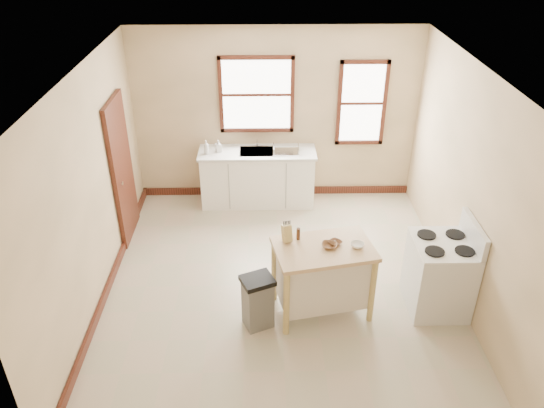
{
  "coord_description": "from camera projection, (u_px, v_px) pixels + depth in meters",
  "views": [
    {
      "loc": [
        -0.21,
        -5.47,
        4.42
      ],
      "look_at": [
        -0.1,
        0.4,
        1.0
      ],
      "focal_mm": 35.0,
      "sensor_mm": 36.0,
      "label": 1
    }
  ],
  "objects": [
    {
      "name": "soap_bottle_a",
      "position": [
        206.0,
        147.0,
        8.25
      ],
      "size": [
        0.1,
        0.1,
        0.22
      ],
      "primitive_type": "imported",
      "rotation": [
        0.0,
        0.0,
        0.22
      ],
      "color": "#B2B2B2",
      "rests_on": "sink_counter"
    },
    {
      "name": "bowl_b",
      "position": [
        335.0,
        243.0,
        6.13
      ],
      "size": [
        0.21,
        0.21,
        0.04
      ],
      "primitive_type": "imported",
      "rotation": [
        0.0,
        0.0,
        0.7
      ],
      "color": "brown",
      "rests_on": "kitchen_island"
    },
    {
      "name": "baseboard_left",
      "position": [
        110.0,
        283.0,
        6.88
      ],
      "size": [
        0.04,
        5.0,
        0.12
      ],
      "primitive_type": "cube",
      "color": "#33160E",
      "rests_on": "ground"
    },
    {
      "name": "window_main",
      "position": [
        257.0,
        95.0,
        8.21
      ],
      "size": [
        1.17,
        0.06,
        1.22
      ],
      "primitive_type": null,
      "color": "#33160E",
      "rests_on": "wall_back"
    },
    {
      "name": "window_side",
      "position": [
        362.0,
        103.0,
        8.31
      ],
      "size": [
        0.77,
        0.06,
        1.37
      ],
      "primitive_type": null,
      "color": "#33160E",
      "rests_on": "wall_back"
    },
    {
      "name": "ceiling",
      "position": [
        282.0,
        74.0,
        5.54
      ],
      "size": [
        5.0,
        5.0,
        0.0
      ],
      "primitive_type": "plane",
      "rotation": [
        3.14,
        0.0,
        0.0
      ],
      "color": "white",
      "rests_on": "ground"
    },
    {
      "name": "baseboard_back",
      "position": [
        276.0,
        190.0,
        9.05
      ],
      "size": [
        4.5,
        0.04,
        0.12
      ],
      "primitive_type": "cube",
      "color": "#33160E",
      "rests_on": "ground"
    },
    {
      "name": "wall_left",
      "position": [
        89.0,
        193.0,
        6.21
      ],
      "size": [
        0.04,
        5.0,
        2.8
      ],
      "primitive_type": "cube",
      "color": "beige",
      "rests_on": "ground"
    },
    {
      "name": "kitchen_island",
      "position": [
        322.0,
        279.0,
        6.31
      ],
      "size": [
        1.25,
        0.93,
        0.93
      ],
      "primitive_type": null,
      "rotation": [
        0.0,
        0.0,
        0.2
      ],
      "color": "tan",
      "rests_on": "ground"
    },
    {
      "name": "soap_bottle_b",
      "position": [
        218.0,
        146.0,
        8.32
      ],
      "size": [
        0.11,
        0.11,
        0.19
      ],
      "primitive_type": "imported",
      "rotation": [
        0.0,
        0.0,
        0.39
      ],
      "color": "#B2B2B2",
      "rests_on": "sink_counter"
    },
    {
      "name": "faucet",
      "position": [
        257.0,
        140.0,
        8.48
      ],
      "size": [
        0.03,
        0.03,
        0.22
      ],
      "primitive_type": "cylinder",
      "color": "silver",
      "rests_on": "sink_counter"
    },
    {
      "name": "door_left",
      "position": [
        122.0,
        170.0,
        7.51
      ],
      "size": [
        0.06,
        0.9,
        2.1
      ],
      "primitive_type": "cube",
      "color": "#33160E",
      "rests_on": "ground"
    },
    {
      "name": "pepper_grinder",
      "position": [
        298.0,
        234.0,
        6.18
      ],
      "size": [
        0.06,
        0.06,
        0.15
      ],
      "primitive_type": "cylinder",
      "rotation": [
        0.0,
        0.0,
        0.39
      ],
      "color": "#3C2010",
      "rests_on": "kitchen_island"
    },
    {
      "name": "gas_stove",
      "position": [
        441.0,
        266.0,
        6.31
      ],
      "size": [
        0.74,
        0.75,
        1.19
      ],
      "primitive_type": null,
      "color": "silver",
      "rests_on": "ground"
    },
    {
      "name": "floor",
      "position": [
        280.0,
        285.0,
        6.95
      ],
      "size": [
        5.0,
        5.0,
        0.0
      ],
      "primitive_type": "plane",
      "color": "#AFA88B",
      "rests_on": "ground"
    },
    {
      "name": "bowl_a",
      "position": [
        329.0,
        245.0,
        6.07
      ],
      "size": [
        0.2,
        0.2,
        0.04
      ],
      "primitive_type": "imported",
      "rotation": [
        0.0,
        0.0,
        -0.18
      ],
      "color": "brown",
      "rests_on": "kitchen_island"
    },
    {
      "name": "wall_back",
      "position": [
        276.0,
        116.0,
        8.4
      ],
      "size": [
        4.5,
        0.04,
        2.8
      ],
      "primitive_type": "cube",
      "color": "beige",
      "rests_on": "ground"
    },
    {
      "name": "sink_counter",
      "position": [
        258.0,
        177.0,
        8.61
      ],
      "size": [
        1.86,
        0.62,
        0.92
      ],
      "primitive_type": null,
      "color": "white",
      "rests_on": "ground"
    },
    {
      "name": "dish_rack",
      "position": [
        286.0,
        149.0,
        8.33
      ],
      "size": [
        0.5,
        0.45,
        0.1
      ],
      "primitive_type": null,
      "rotation": [
        0.0,
        0.0,
        0.44
      ],
      "color": "silver",
      "rests_on": "sink_counter"
    },
    {
      "name": "trash_bin",
      "position": [
        258.0,
        302.0,
        6.14
      ],
      "size": [
        0.44,
        0.41,
        0.69
      ],
      "primitive_type": null,
      "rotation": [
        0.0,
        0.0,
        0.41
      ],
      "color": "#5A5957",
      "rests_on": "ground"
    },
    {
      "name": "bowl_c",
      "position": [
        357.0,
        245.0,
        6.07
      ],
      "size": [
        0.2,
        0.2,
        0.05
      ],
      "primitive_type": "imported",
      "rotation": [
        0.0,
        0.0,
        0.34
      ],
      "color": "white",
      "rests_on": "kitchen_island"
    },
    {
      "name": "wall_right",
      "position": [
        470.0,
        190.0,
        6.28
      ],
      "size": [
        0.04,
        5.0,
        2.8
      ],
      "primitive_type": "cube",
      "color": "beige",
      "rests_on": "ground"
    },
    {
      "name": "knife_block",
      "position": [
        287.0,
        234.0,
        6.14
      ],
      "size": [
        0.13,
        0.13,
        0.2
      ],
      "primitive_type": null,
      "rotation": [
        0.0,
        0.0,
        0.33
      ],
      "color": "tan",
      "rests_on": "kitchen_island"
    }
  ]
}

